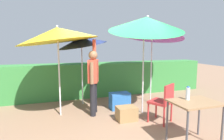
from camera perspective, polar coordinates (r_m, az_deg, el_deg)
The scene contains 12 objects.
ground_plane at distance 4.83m, azimuth 1.16°, elevation -13.51°, with size 24.00×24.00×0.00m, color #937056.
hedge_row at distance 6.54m, azimuth -4.75°, elevation -2.80°, with size 8.00×0.70×1.13m, color #38843D.
umbrella_rainbow at distance 4.67m, azimuth -16.18°, elevation 10.29°, with size 1.92×1.90×2.30m.
umbrella_orange at distance 4.77m, azimuth 10.23°, elevation 13.61°, with size 1.91×1.87×2.72m.
umbrella_yellow at distance 5.72m, azimuth 11.82°, elevation 11.46°, with size 1.94×1.90×2.53m.
umbrella_navy at distance 5.47m, azimuth -9.12°, elevation 8.60°, with size 1.44×1.42×2.13m.
person_vendor at distance 4.69m, azimuth -5.68°, elevation -2.30°, with size 0.33×0.55×1.88m.
chair_plastic at distance 4.38m, azimuth 15.28°, elevation -8.94°, with size 0.60×0.60×0.89m.
cooler_box at distance 5.21m, azimuth 2.34°, elevation -9.31°, with size 0.53×0.33×0.45m, color #2D6BB7.
crate_cardboard at distance 4.49m, azimuth 4.41°, elevation -12.99°, with size 0.45×0.34×0.32m, color #9E7A4C.
folding_table at distance 3.59m, azimuth 23.76°, elevation -10.21°, with size 0.80×0.60×0.78m.
bottle_water at distance 3.59m, azimuth 21.99°, elevation -6.60°, with size 0.07×0.07×0.24m.
Camera 1 is at (-1.52, -4.24, 1.73)m, focal length 30.17 mm.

